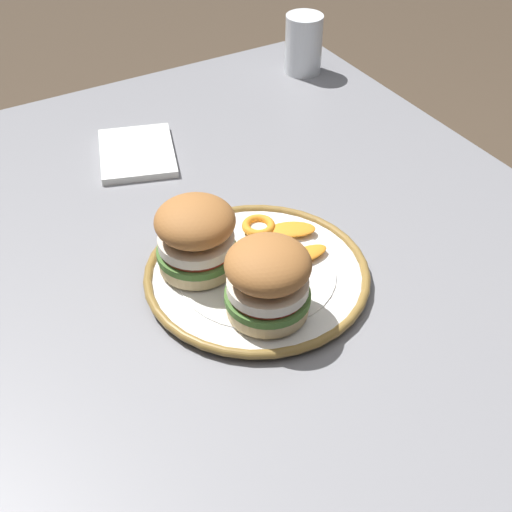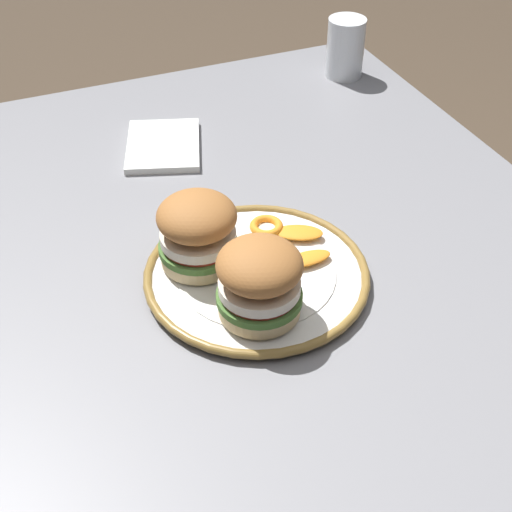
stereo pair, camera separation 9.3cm
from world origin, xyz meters
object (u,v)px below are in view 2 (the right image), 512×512
object	(u,v)px
sandwich_half_left	(259,280)
sandwich_half_right	(198,231)
dining_table	(286,322)
dinner_plate	(256,273)
drinking_glass	(345,51)

from	to	relation	value
sandwich_half_left	sandwich_half_right	bearing A→B (deg)	17.42
dining_table	sandwich_half_right	xyz separation A→B (m)	(0.05, 0.11, 0.17)
dinner_plate	sandwich_half_right	bearing A→B (deg)	54.39
dining_table	drinking_glass	distance (m)	0.63
sandwich_half_left	drinking_glass	bearing A→B (deg)	-36.45
dining_table	sandwich_half_left	distance (m)	0.20
dining_table	dinner_plate	size ratio (longest dim) A/B	4.25
dining_table	drinking_glass	size ratio (longest dim) A/B	11.22
dining_table	sandwich_half_right	distance (m)	0.21
dinner_plate	drinking_glass	distance (m)	0.64
sandwich_half_left	drinking_glass	distance (m)	0.71
dining_table	dinner_plate	world-z (taller)	dinner_plate
dinner_plate	sandwich_half_right	size ratio (longest dim) A/B	2.39
drinking_glass	dinner_plate	bearing A→B (deg)	141.50
sandwich_half_left	drinking_glass	xyz separation A→B (m)	(0.57, -0.42, -0.02)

